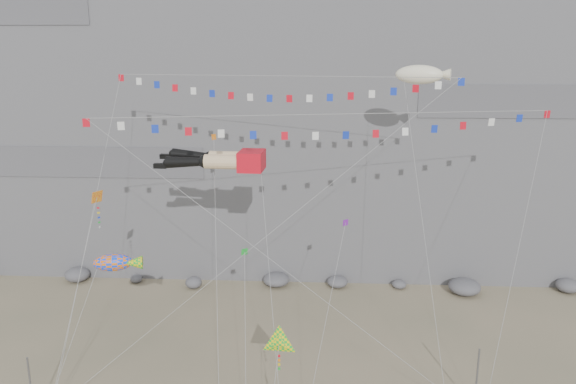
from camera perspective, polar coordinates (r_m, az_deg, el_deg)
name	(u,v)px	position (r m, az deg, el deg)	size (l,w,h in m)	color
cliff	(285,28)	(66.37, -0.30, 16.34)	(80.00, 28.00, 50.00)	slate
talus_boulders	(276,280)	(55.81, -1.20, -8.91)	(60.00, 3.00, 1.20)	slate
anchor_pole_right	(477,379)	(39.49, 18.62, -17.60)	(0.12, 0.12, 4.30)	slate
legs_kite	(222,160)	(41.45, -6.74, 3.25)	(10.52, 15.40, 20.36)	red
flag_banner_upper	(279,76)	(42.84, -0.92, 11.67)	(26.86, 14.55, 27.61)	red
flag_banner_lower	(331,115)	(38.90, 4.42, 7.86)	(31.64, 11.13, 21.94)	red
harlequin_kite	(97,198)	(40.94, -18.85, -0.55)	(2.24, 8.51, 14.74)	red
fish_windsock	(113,263)	(40.40, -17.38, -6.86)	(5.39, 5.25, 9.95)	orange
delta_kite	(279,344)	(35.21, -0.92, -15.14)	(2.35, 5.41, 7.38)	yellow
blimp_windsock	(419,75)	(44.66, 13.18, 11.49)	(4.58, 12.84, 23.64)	white
small_kite_a	(214,144)	(44.22, -7.53, 4.83)	(3.00, 14.61, 21.30)	orange
small_kite_b	(345,226)	(41.09, 5.80, -3.47)	(3.33, 10.50, 14.48)	purple
small_kite_c	(245,255)	(39.90, -4.44, -6.39)	(1.98, 11.47, 13.92)	green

